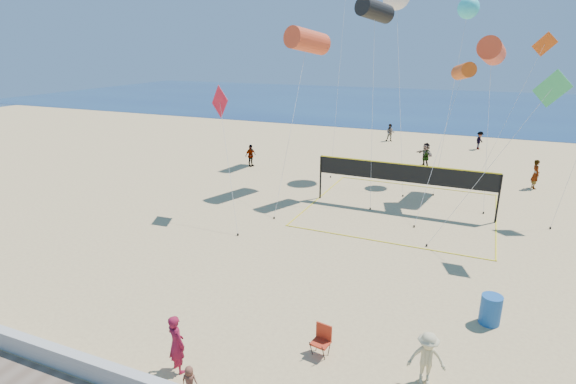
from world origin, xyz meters
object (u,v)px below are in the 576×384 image
at_px(trash_barrel, 491,310).
at_px(woman, 176,344).
at_px(volleyball_net, 404,178).
at_px(camp_chair, 322,338).

bearing_deg(trash_barrel, woman, -144.25).
bearing_deg(volleyball_net, woman, -101.83).
height_order(trash_barrel, volleyball_net, volleyball_net).
bearing_deg(trash_barrel, volleyball_net, 114.22).
height_order(camp_chair, volleyball_net, volleyball_net).
height_order(camp_chair, trash_barrel, trash_barrel).
bearing_deg(woman, volleyball_net, -80.40).
height_order(woman, trash_barrel, woman).
height_order(woman, camp_chair, woman).
relative_size(camp_chair, trash_barrel, 1.04).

